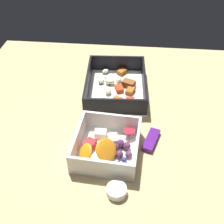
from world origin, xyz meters
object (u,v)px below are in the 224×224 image
fruit_bowl (107,147)px  candy_bar (151,140)px  pasta_container (116,87)px  paper_cup_liner (116,191)px

fruit_bowl → candy_bar: 10.57cm
pasta_container → fruit_bowl: size_ratio=1.44×
fruit_bowl → paper_cup_liner: 10.74cm
pasta_container → fruit_bowl: bearing=-3.6°
pasta_container → fruit_bowl: 22.63cm
pasta_container → candy_bar: (18.56, 9.63, -0.99)cm
fruit_bowl → candy_bar: fruit_bowl is taller
paper_cup_liner → candy_bar: bearing=154.7°
pasta_container → paper_cup_liner: bearing=1.5°
candy_bar → paper_cup_liner: paper_cup_liner is taller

